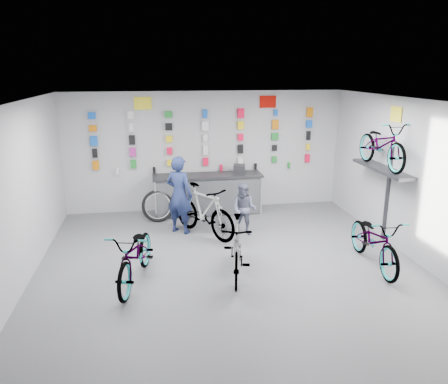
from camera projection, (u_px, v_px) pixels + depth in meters
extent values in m
plane|color=#4B4B50|center=(234.00, 276.00, 7.67)|extent=(8.00, 8.00, 0.00)
plane|color=white|center=(235.00, 103.00, 6.86)|extent=(8.00, 8.00, 0.00)
plane|color=#B3B3B6|center=(205.00, 151.00, 11.06)|extent=(7.00, 0.00, 7.00)
plane|color=#B3B3B6|center=(327.00, 332.00, 3.47)|extent=(7.00, 0.00, 7.00)
plane|color=#B3B3B6|center=(11.00, 205.00, 6.72)|extent=(0.00, 8.00, 8.00)
plane|color=#B3B3B6|center=(426.00, 186.00, 7.81)|extent=(0.00, 8.00, 8.00)
cube|color=black|center=(208.00, 196.00, 10.92)|extent=(2.60, 0.60, 0.90)
cube|color=silver|center=(209.00, 198.00, 10.63)|extent=(2.60, 0.02, 0.90)
cube|color=silver|center=(155.00, 201.00, 10.43)|extent=(0.04, 0.04, 0.96)
cube|color=silver|center=(261.00, 196.00, 10.83)|extent=(0.04, 0.04, 0.96)
cube|color=black|center=(208.00, 176.00, 10.78)|extent=(2.70, 0.66, 0.06)
cube|color=orange|center=(96.00, 165.00, 10.64)|extent=(0.15, 0.06, 0.22)
cube|color=#1C8029|center=(133.00, 164.00, 10.78)|extent=(0.14, 0.06, 0.21)
cube|color=yellow|center=(170.00, 163.00, 10.93)|extent=(0.13, 0.06, 0.15)
cube|color=#F30B34|center=(206.00, 162.00, 11.07)|extent=(0.13, 0.06, 0.19)
cube|color=silver|center=(240.00, 160.00, 11.21)|extent=(0.13, 0.06, 0.15)
cube|color=#1C8029|center=(274.00, 159.00, 11.35)|extent=(0.12, 0.06, 0.15)
cube|color=#F30B34|center=(307.00, 158.00, 11.49)|extent=(0.12, 0.06, 0.21)
cube|color=black|center=(95.00, 153.00, 10.56)|extent=(0.11, 0.06, 0.22)
cube|color=#A92683|center=(133.00, 152.00, 10.70)|extent=(0.16, 0.06, 0.21)
cube|color=#F30B34|center=(170.00, 151.00, 10.84)|extent=(0.13, 0.06, 0.17)
cube|color=silver|center=(205.00, 150.00, 10.98)|extent=(0.11, 0.06, 0.24)
cube|color=black|center=(240.00, 149.00, 11.13)|extent=(0.13, 0.06, 0.23)
cube|color=black|center=(275.00, 148.00, 11.27)|extent=(0.12, 0.06, 0.16)
cube|color=yellow|center=(308.00, 147.00, 11.41)|extent=(0.09, 0.06, 0.16)
cube|color=blue|center=(94.00, 141.00, 10.48)|extent=(0.17, 0.06, 0.23)
cube|color=black|center=(132.00, 140.00, 10.62)|extent=(0.15, 0.06, 0.22)
cube|color=yellow|center=(169.00, 139.00, 10.76)|extent=(0.16, 0.06, 0.16)
cube|color=silver|center=(205.00, 138.00, 10.90)|extent=(0.11, 0.06, 0.16)
cube|color=#F30B34|center=(241.00, 137.00, 11.04)|extent=(0.13, 0.06, 0.17)
cube|color=#1C8029|center=(275.00, 136.00, 11.18)|extent=(0.18, 0.06, 0.18)
cube|color=black|center=(308.00, 135.00, 11.33)|extent=(0.10, 0.06, 0.23)
cube|color=orange|center=(93.00, 128.00, 10.40)|extent=(0.18, 0.06, 0.14)
cube|color=silver|center=(131.00, 128.00, 10.54)|extent=(0.11, 0.06, 0.20)
cube|color=black|center=(169.00, 127.00, 10.68)|extent=(0.17, 0.06, 0.17)
cube|color=silver|center=(205.00, 126.00, 10.82)|extent=(0.17, 0.06, 0.23)
cube|color=yellow|center=(241.00, 125.00, 10.96)|extent=(0.15, 0.06, 0.19)
cube|color=orange|center=(275.00, 125.00, 11.10)|extent=(0.17, 0.06, 0.23)
cube|color=blue|center=(309.00, 124.00, 11.24)|extent=(0.15, 0.06, 0.18)
cube|color=blue|center=(92.00, 116.00, 10.32)|extent=(0.17, 0.06, 0.16)
cube|color=silver|center=(131.00, 115.00, 10.46)|extent=(0.14, 0.06, 0.17)
cube|color=#1C8029|center=(168.00, 114.00, 10.60)|extent=(0.18, 0.06, 0.16)
cube|color=blue|center=(205.00, 114.00, 10.74)|extent=(0.11, 0.06, 0.21)
cube|color=#F30B34|center=(241.00, 113.00, 10.88)|extent=(0.17, 0.06, 0.24)
cube|color=blue|center=(276.00, 113.00, 11.02)|extent=(0.10, 0.06, 0.16)
cube|color=orange|center=(310.00, 112.00, 11.16)|extent=(0.15, 0.06, 0.24)
cylinder|color=silver|center=(117.00, 171.00, 10.75)|extent=(0.07, 0.07, 0.16)
cylinder|color=black|center=(154.00, 170.00, 10.89)|extent=(0.07, 0.07, 0.16)
cylinder|color=#F30B34|center=(221.00, 168.00, 11.16)|extent=(0.07, 0.07, 0.16)
cylinder|color=black|center=(256.00, 166.00, 11.30)|extent=(0.07, 0.07, 0.16)
cylinder|color=#1C8029|center=(289.00, 165.00, 11.44)|extent=(0.07, 0.07, 0.16)
cube|color=#333338|center=(382.00, 169.00, 8.91)|extent=(0.38, 1.90, 0.06)
cube|color=#333338|center=(387.00, 194.00, 9.09)|extent=(0.04, 0.10, 2.00)
cube|color=yellow|center=(143.00, 103.00, 10.48)|extent=(0.42, 0.02, 0.30)
cube|color=#B60D05|center=(268.00, 102.00, 10.96)|extent=(0.42, 0.02, 0.30)
cube|color=yellow|center=(396.00, 114.00, 8.64)|extent=(0.02, 0.40, 0.30)
imported|color=gray|center=(136.00, 255.00, 7.33)|extent=(1.09, 2.00, 1.00)
imported|color=gray|center=(237.00, 248.00, 7.55)|extent=(0.84, 1.80, 1.04)
imported|color=gray|center=(375.00, 240.00, 7.96)|extent=(0.76, 1.94, 1.00)
imported|color=gray|center=(204.00, 211.00, 9.42)|extent=(1.51, 1.85, 1.13)
imported|color=gray|center=(382.00, 144.00, 8.76)|extent=(0.63, 1.80, 0.95)
imported|color=#1A244D|center=(179.00, 195.00, 9.53)|extent=(0.75, 0.70, 1.73)
imported|color=#51556C|center=(244.00, 209.00, 9.47)|extent=(0.70, 0.65, 1.16)
torus|color=black|center=(158.00, 206.00, 10.39)|extent=(0.80, 0.40, 0.76)
torus|color=silver|center=(158.00, 206.00, 10.39)|extent=(0.65, 0.29, 0.61)
cube|color=black|center=(239.00, 169.00, 10.87)|extent=(0.35, 0.36, 0.22)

